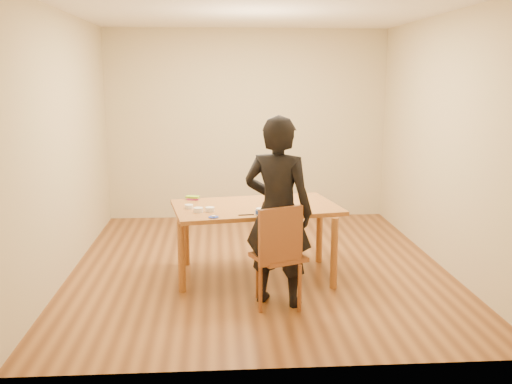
{
  "coord_description": "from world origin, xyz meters",
  "views": [
    {
      "loc": [
        -0.43,
        -5.96,
        2.04
      ],
      "look_at": [
        -0.05,
        -0.36,
        0.9
      ],
      "focal_mm": 40.0,
      "sensor_mm": 36.0,
      "label": 1
    }
  ],
  "objects": [
    {
      "name": "spatula",
      "position": [
        -0.17,
        -0.72,
        0.75
      ],
      "size": [
        0.15,
        0.03,
        0.01
      ],
      "primitive_type": "cube",
      "rotation": [
        0.0,
        0.0,
        0.12
      ],
      "color": "black",
      "rests_on": "dining_table"
    },
    {
      "name": "frosting_dome",
      "position": [
        0.15,
        -0.3,
        0.85
      ],
      "size": [
        0.19,
        0.19,
        0.03
      ],
      "primitive_type": "ellipsoid",
      "color": "white",
      "rests_on": "cake"
    },
    {
      "name": "person",
      "position": [
        0.1,
        -1.04,
        0.86
      ],
      "size": [
        0.74,
        0.63,
        1.72
      ],
      "primitive_type": "imported",
      "rotation": [
        0.0,
        0.0,
        2.73
      ],
      "color": "black",
      "rests_on": "floor"
    },
    {
      "name": "cake_plate",
      "position": [
        0.15,
        -0.3,
        0.76
      ],
      "size": [
        0.27,
        0.27,
        0.02
      ],
      "primitive_type": "cylinder",
      "color": "red",
      "rests_on": "dining_table"
    },
    {
      "name": "cake",
      "position": [
        0.15,
        -0.3,
        0.8
      ],
      "size": [
        0.19,
        0.19,
        0.06
      ],
      "primitive_type": "cylinder",
      "color": "white",
      "rests_on": "cake_plate"
    },
    {
      "name": "dining_table",
      "position": [
        -0.05,
        -0.31,
        0.73
      ],
      "size": [
        1.78,
        1.23,
        0.04
      ],
      "primitive_type": "cube",
      "rotation": [
        0.0,
        0.0,
        0.17
      ],
      "color": "brown",
      "rests_on": "floor"
    },
    {
      "name": "frosting_dollop",
      "position": [
        -0.48,
        -0.79,
        0.77
      ],
      "size": [
        0.04,
        0.04,
        0.02
      ],
      "primitive_type": "ellipsoid",
      "color": "white",
      "rests_on": "frosting_lid"
    },
    {
      "name": "ramekin_yellow",
      "position": [
        -0.72,
        -0.41,
        0.77
      ],
      "size": [
        0.08,
        0.08,
        0.04
      ],
      "primitive_type": "cylinder",
      "color": "white",
      "rests_on": "dining_table"
    },
    {
      "name": "frosting_lid",
      "position": [
        -0.48,
        -0.79,
        0.75
      ],
      "size": [
        0.1,
        0.1,
        0.01
      ],
      "primitive_type": "cylinder",
      "color": "#182D9F",
      "rests_on": "dining_table"
    },
    {
      "name": "ramekin_multi",
      "position": [
        -0.63,
        -0.57,
        0.77
      ],
      "size": [
        0.09,
        0.09,
        0.04
      ],
      "primitive_type": "cylinder",
      "color": "white",
      "rests_on": "dining_table"
    },
    {
      "name": "candy_box_pink",
      "position": [
        -0.7,
        -0.0,
        0.76
      ],
      "size": [
        0.13,
        0.08,
        0.02
      ],
      "primitive_type": "cube",
      "rotation": [
        0.0,
        0.0,
        -0.15
      ],
      "color": "#DB3397",
      "rests_on": "dining_table"
    },
    {
      "name": "candy_box_green",
      "position": [
        -0.7,
        0.0,
        0.78
      ],
      "size": [
        0.15,
        0.11,
        0.02
      ],
      "primitive_type": "cube",
      "rotation": [
        0.0,
        0.0,
        -0.3
      ],
      "color": "green",
      "rests_on": "candy_box_pink"
    },
    {
      "name": "dining_chair",
      "position": [
        0.1,
        -1.09,
        0.45
      ],
      "size": [
        0.53,
        0.53,
        0.04
      ],
      "primitive_type": "cube",
      "rotation": [
        0.0,
        0.0,
        0.41
      ],
      "color": "brown",
      "rests_on": "floor"
    },
    {
      "name": "ramekin_green",
      "position": [
        -0.51,
        -0.55,
        0.77
      ],
      "size": [
        0.09,
        0.09,
        0.04
      ],
      "primitive_type": "cylinder",
      "color": "white",
      "rests_on": "dining_table"
    },
    {
      "name": "frosting_tub",
      "position": [
        -0.04,
        -0.75,
        0.79
      ],
      "size": [
        0.08,
        0.08,
        0.07
      ],
      "primitive_type": "cylinder",
      "color": "white",
      "rests_on": "dining_table"
    },
    {
      "name": "room_shell",
      "position": [
        0.0,
        0.34,
        1.35
      ],
      "size": [
        4.0,
        4.5,
        2.7
      ],
      "color": "#5B3216",
      "rests_on": "ground"
    }
  ]
}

